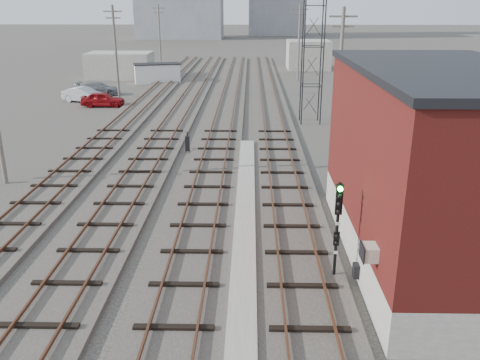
{
  "coord_description": "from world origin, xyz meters",
  "views": [
    {
      "loc": [
        0.72,
        -5.58,
        9.29
      ],
      "look_at": [
        0.29,
        14.52,
        2.2
      ],
      "focal_mm": 38.0,
      "sensor_mm": 36.0,
      "label": 1
    }
  ],
  "objects_px": {
    "car_silver": "(84,95)",
    "car_grey": "(99,88)",
    "car_red": "(103,99)",
    "signal_mast": "(337,226)",
    "switch_stand": "(187,143)",
    "site_trailer": "(157,73)"
  },
  "relations": [
    {
      "from": "car_silver",
      "to": "car_grey",
      "type": "bearing_deg",
      "value": 16.12
    },
    {
      "from": "car_red",
      "to": "car_silver",
      "type": "distance_m",
      "value": 3.3
    },
    {
      "from": "signal_mast",
      "to": "switch_stand",
      "type": "height_order",
      "value": "signal_mast"
    },
    {
      "from": "switch_stand",
      "to": "site_trailer",
      "type": "distance_m",
      "value": 30.68
    },
    {
      "from": "switch_stand",
      "to": "car_silver",
      "type": "bearing_deg",
      "value": 118.97
    },
    {
      "from": "switch_stand",
      "to": "car_red",
      "type": "relative_size",
      "value": 0.32
    },
    {
      "from": "switch_stand",
      "to": "car_grey",
      "type": "distance_m",
      "value": 24.46
    },
    {
      "from": "switch_stand",
      "to": "car_grey",
      "type": "xyz_separation_m",
      "value": [
        -11.92,
        21.36,
        0.06
      ]
    },
    {
      "from": "signal_mast",
      "to": "car_red",
      "type": "relative_size",
      "value": 0.91
    },
    {
      "from": "signal_mast",
      "to": "car_grey",
      "type": "xyz_separation_m",
      "value": [
        -19.0,
        37.29,
        -1.41
      ]
    },
    {
      "from": "switch_stand",
      "to": "car_silver",
      "type": "relative_size",
      "value": 0.29
    },
    {
      "from": "car_grey",
      "to": "car_red",
      "type": "bearing_deg",
      "value": -161.49
    },
    {
      "from": "signal_mast",
      "to": "car_silver",
      "type": "bearing_deg",
      "value": 120.09
    },
    {
      "from": "signal_mast",
      "to": "switch_stand",
      "type": "xyz_separation_m",
      "value": [
        -7.08,
        15.94,
        -1.47
      ]
    },
    {
      "from": "signal_mast",
      "to": "switch_stand",
      "type": "bearing_deg",
      "value": 113.94
    },
    {
      "from": "site_trailer",
      "to": "car_red",
      "type": "relative_size",
      "value": 1.48
    },
    {
      "from": "car_grey",
      "to": "signal_mast",
      "type": "bearing_deg",
      "value": -153.79
    },
    {
      "from": "car_red",
      "to": "car_grey",
      "type": "height_order",
      "value": "car_red"
    },
    {
      "from": "switch_stand",
      "to": "car_red",
      "type": "bearing_deg",
      "value": 116.67
    },
    {
      "from": "car_red",
      "to": "car_silver",
      "type": "relative_size",
      "value": 0.92
    },
    {
      "from": "car_red",
      "to": "switch_stand",
      "type": "bearing_deg",
      "value": -149.06
    },
    {
      "from": "signal_mast",
      "to": "car_grey",
      "type": "distance_m",
      "value": 41.88
    }
  ]
}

